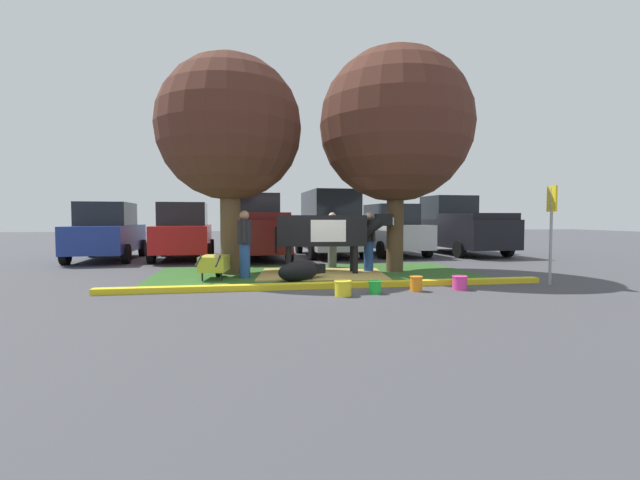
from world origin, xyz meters
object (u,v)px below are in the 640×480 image
object	(u,v)px
shade_tree_left	(229,129)
sedan_blue	(107,232)
cow_holstein	(326,231)
pickup_truck_maroon	(255,228)
wheelbarrow	(215,264)
suv_dark_grey	(329,223)
shade_tree_right	(396,126)
person_visitor_far	(369,240)
bucket_orange	(416,283)
parking_sign	(551,215)
person_handler	(245,242)
person_visitor_near	(332,238)
bucket_pink	(460,282)
pickup_truck_black	(458,227)
sedan_silver	(391,230)
bucket_yellow	(343,288)
bucket_green	(375,287)
calf_lying	(300,271)
sedan_red	(184,232)

from	to	relation	value
shade_tree_left	sedan_blue	world-z (taller)	shade_tree_left
cow_holstein	pickup_truck_maroon	distance (m)	5.38
shade_tree_left	wheelbarrow	distance (m)	3.59
pickup_truck_maroon	suv_dark_grey	xyz separation A→B (m)	(2.85, 0.27, 0.16)
shade_tree_left	pickup_truck_maroon	xyz separation A→B (m)	(0.76, 4.64, -2.69)
wheelbarrow	shade_tree_right	bearing A→B (deg)	8.29
person_visitor_far	bucket_orange	xyz separation A→B (m)	(0.10, -3.10, -0.73)
cow_holstein	person_visitor_far	size ratio (longest dim) A/B	1.89
parking_sign	suv_dark_grey	xyz separation A→B (m)	(-3.43, 8.03, -0.27)
shade_tree_right	person_handler	size ratio (longest dim) A/B	3.64
person_handler	suv_dark_grey	xyz separation A→B (m)	(3.24, 5.86, 0.37)
parking_sign	bucket_orange	distance (m)	3.53
person_visitor_near	sedan_blue	distance (m)	8.19
parking_sign	sedan_blue	world-z (taller)	parking_sign
cow_holstein	sedan_blue	size ratio (longest dim) A/B	0.70
shade_tree_left	bucket_pink	world-z (taller)	shade_tree_left
person_handler	suv_dark_grey	distance (m)	6.71
bucket_pink	pickup_truck_black	size ratio (longest dim) A/B	0.06
bucket_orange	wheelbarrow	bearing A→B (deg)	150.34
pickup_truck_maroon	sedan_silver	size ratio (longest dim) A/B	1.23
shade_tree_right	pickup_truck_maroon	xyz separation A→B (m)	(-3.65, 4.99, -2.86)
person_visitor_near	bucket_yellow	bearing A→B (deg)	-98.86
bucket_green	bucket_pink	bearing A→B (deg)	4.38
calf_lying	parking_sign	world-z (taller)	parking_sign
sedan_red	suv_dark_grey	xyz separation A→B (m)	(5.40, 0.33, 0.29)
calf_lying	pickup_truck_maroon	size ratio (longest dim) A/B	0.24
person_handler	pickup_truck_black	size ratio (longest dim) A/B	0.30
shade_tree_left	shade_tree_right	world-z (taller)	shade_tree_right
shade_tree_right	pickup_truck_black	bearing A→B (deg)	49.38
parking_sign	pickup_truck_black	bearing A→B (deg)	75.92
pickup_truck_maroon	pickup_truck_black	size ratio (longest dim) A/B	1.00
person_visitor_near	shade_tree_right	bearing A→B (deg)	-41.28
calf_lying	sedan_red	distance (m)	7.15
person_visitor_near	sedan_blue	world-z (taller)	sedan_blue
person_visitor_near	person_visitor_far	size ratio (longest dim) A/B	0.99
person_visitor_far	pickup_truck_maroon	world-z (taller)	pickup_truck_maroon
bucket_pink	person_visitor_far	bearing A→B (deg)	108.99
person_handler	pickup_truck_black	distance (m)	10.64
person_visitor_far	person_visitor_near	bearing A→B (deg)	121.10
pickup_truck_maroon	sedan_silver	xyz separation A→B (m)	(5.36, 0.33, -0.13)
cow_holstein	person_handler	world-z (taller)	person_handler
cow_holstein	person_visitor_near	xyz separation A→B (m)	(0.47, 1.42, -0.25)
wheelbarrow	bucket_yellow	bearing A→B (deg)	-45.69
shade_tree_left	parking_sign	world-z (taller)	shade_tree_left
shade_tree_left	cow_holstein	size ratio (longest dim) A/B	1.82
calf_lying	person_visitor_far	distance (m)	2.55
shade_tree_right	wheelbarrow	xyz separation A→B (m)	(-4.77, -0.69, -3.58)
person_handler	shade_tree_right	bearing A→B (deg)	8.54
calf_lying	wheelbarrow	world-z (taller)	wheelbarrow
shade_tree_right	cow_holstein	distance (m)	3.44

